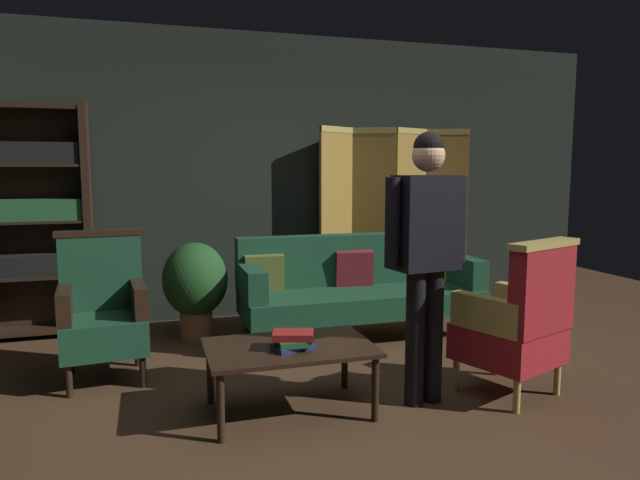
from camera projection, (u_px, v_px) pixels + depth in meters
ground_plane at (357, 403)px, 3.60m from camera, size 10.00×10.00×0.00m
back_wall at (273, 177)px, 5.75m from camera, size 7.20×0.10×2.80m
folding_screen at (392, 216)px, 5.98m from camera, size 1.68×0.25×1.90m
bookshelf at (37, 217)px, 4.93m from camera, size 0.90×0.32×2.05m
velvet_couch at (358, 284)px, 5.08m from camera, size 2.12×0.78×0.88m
coffee_table at (289, 353)px, 3.43m from camera, size 1.00×0.64×0.42m
armchair_gilt_accent at (517, 323)px, 3.67m from camera, size 0.75×0.75×1.04m
armchair_wing_left at (103, 310)px, 4.00m from camera, size 0.63×0.62×1.04m
standing_figure at (426, 243)px, 3.50m from camera, size 0.58×0.27×1.70m
potted_plant at (195, 284)px, 4.90m from camera, size 0.56×0.56×0.85m
book_navy_cloth at (293, 346)px, 3.36m from camera, size 0.27×0.21×0.03m
book_green_cloth at (293, 341)px, 3.36m from camera, size 0.19×0.20×0.03m
book_red_leather at (293, 335)px, 3.35m from camera, size 0.28×0.22×0.04m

